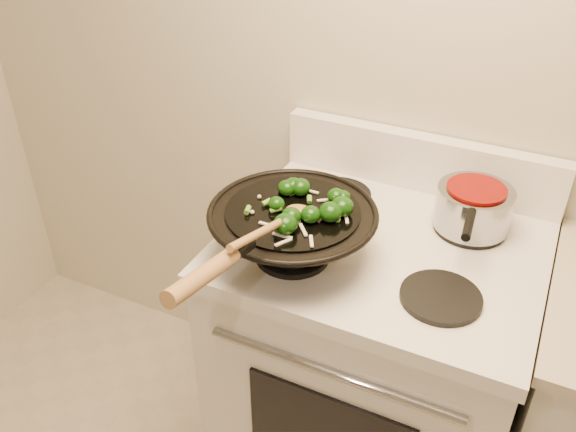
% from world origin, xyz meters
% --- Properties ---
extents(stove, '(0.78, 0.67, 1.08)m').
position_xyz_m(stove, '(-0.13, 1.17, 0.47)').
color(stove, white).
rests_on(stove, ground).
extents(wok, '(0.40, 0.66, 0.22)m').
position_xyz_m(wok, '(-0.31, 1.01, 1.00)').
color(wok, black).
rests_on(wok, stove).
extents(stirfry, '(0.24, 0.26, 0.05)m').
position_xyz_m(stirfry, '(-0.27, 1.03, 1.07)').
color(stirfry, '#0E3508').
rests_on(stirfry, wok).
extents(wooden_spoon, '(0.07, 0.30, 0.09)m').
position_xyz_m(wooden_spoon, '(-0.29, 0.93, 1.08)').
color(wooden_spoon, '#9D6F3D').
rests_on(wooden_spoon, wok).
extents(saucepan, '(0.19, 0.30, 0.11)m').
position_xyz_m(saucepan, '(0.05, 1.32, 0.99)').
color(saucepan, gray).
rests_on(saucepan, stove).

